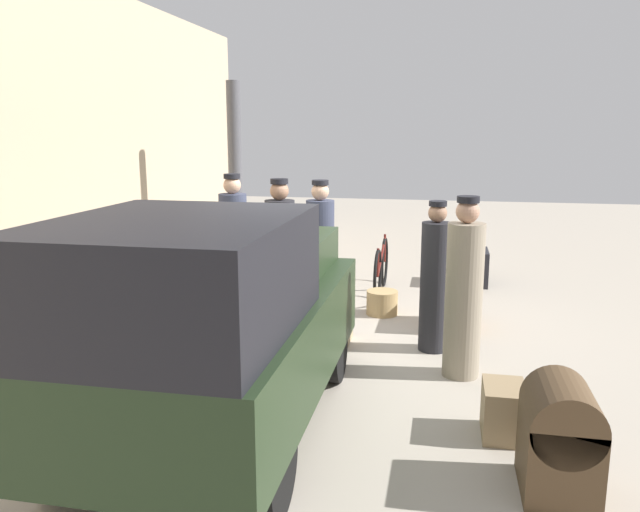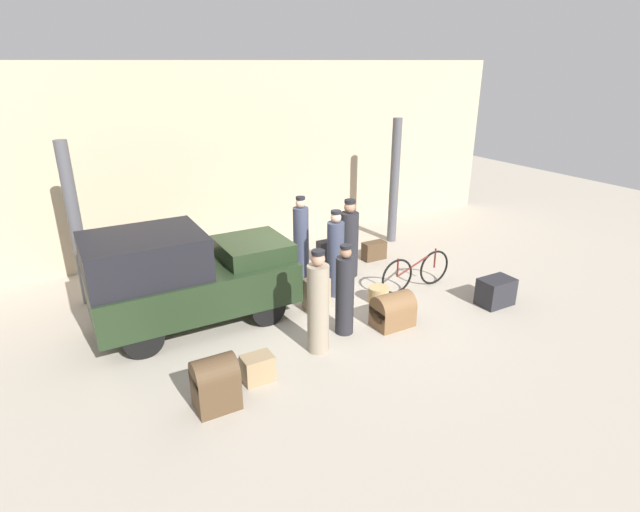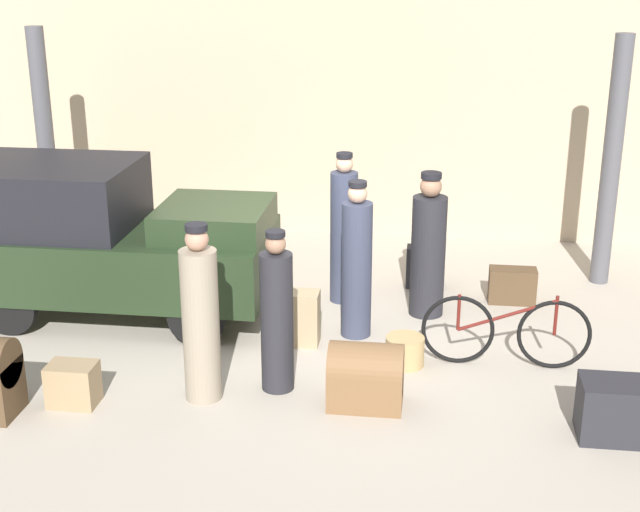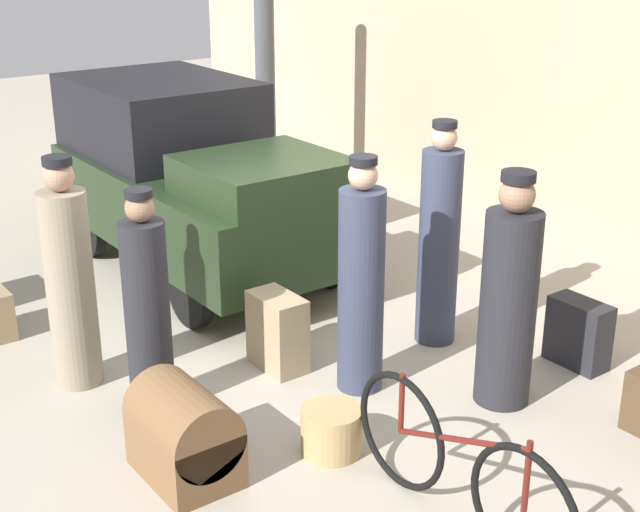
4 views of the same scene
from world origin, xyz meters
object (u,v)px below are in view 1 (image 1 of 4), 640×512
(porter_with_bicycle, at_px, (435,283))
(trunk_wicker_pale, at_px, (560,436))
(porter_lifting_near_truck, at_px, (280,248))
(trunk_barrel_dark, at_px, (453,303))
(suitcase_tan_flat, at_px, (472,267))
(bicycle, at_px, (381,268))
(conductor_in_dark_uniform, at_px, (320,259))
(suitcase_small_leather, at_px, (267,271))
(suitcase_black_upright, at_px, (219,283))
(porter_carrying_trunk, at_px, (464,295))
(porter_standing_middle, at_px, (234,257))
(wicker_basket, at_px, (382,303))
(trunk_large_brown, at_px, (338,317))
(truck, at_px, (213,318))
(trunk_umber_medium, at_px, (503,411))

(porter_with_bicycle, distance_m, trunk_wicker_pale, 2.79)
(porter_lifting_near_truck, relative_size, trunk_barrel_dark, 2.45)
(porter_with_bicycle, bearing_deg, porter_lifting_near_truck, 55.92)
(porter_with_bicycle, relative_size, suitcase_tan_flat, 2.44)
(bicycle, relative_size, conductor_in_dark_uniform, 0.97)
(porter_lifting_near_truck, height_order, suitcase_small_leather, porter_lifting_near_truck)
(suitcase_tan_flat, bearing_deg, bicycle, 123.90)
(porter_with_bicycle, xyz_separation_m, suitcase_black_upright, (1.40, 3.00, -0.49))
(porter_carrying_trunk, relative_size, porter_with_bicycle, 1.08)
(bicycle, distance_m, suitcase_small_leather, 1.82)
(bicycle, height_order, porter_standing_middle, porter_standing_middle)
(wicker_basket, height_order, trunk_large_brown, trunk_large_brown)
(truck, xyz_separation_m, trunk_large_brown, (2.34, -0.57, -0.66))
(truck, bearing_deg, trunk_large_brown, -13.76)
(trunk_barrel_dark, relative_size, suitcase_black_upright, 1.32)
(suitcase_black_upright, bearing_deg, suitcase_small_leather, -20.16)
(truck, relative_size, trunk_umber_medium, 7.64)
(conductor_in_dark_uniform, bearing_deg, bicycle, -19.99)
(suitcase_tan_flat, xyz_separation_m, trunk_wicker_pale, (-5.79, -0.34, 0.13))
(porter_standing_middle, distance_m, trunk_umber_medium, 3.82)
(bicycle, relative_size, porter_standing_middle, 0.93)
(trunk_umber_medium, relative_size, suitcase_black_upright, 0.85)
(suitcase_small_leather, relative_size, trunk_large_brown, 0.94)
(porter_standing_middle, distance_m, porter_with_bicycle, 2.44)
(wicker_basket, height_order, trunk_umber_medium, trunk_umber_medium)
(porter_with_bicycle, bearing_deg, porter_standing_middle, 80.64)
(conductor_in_dark_uniform, xyz_separation_m, trunk_wicker_pale, (-3.27, -2.27, -0.43))
(porter_with_bicycle, distance_m, suitcase_black_upright, 3.34)
(porter_lifting_near_truck, bearing_deg, trunk_barrel_dark, -102.88)
(wicker_basket, xyz_separation_m, porter_with_bicycle, (-1.23, -0.68, 0.60))
(suitcase_small_leather, bearing_deg, trunk_barrel_dark, -119.16)
(suitcase_small_leather, relative_size, suitcase_tan_flat, 0.85)
(trunk_large_brown, xyz_separation_m, trunk_barrel_dark, (0.86, -1.29, -0.01))
(porter_with_bicycle, xyz_separation_m, suitcase_small_leather, (2.47, 2.60, -0.54))
(suitcase_small_leather, bearing_deg, porter_with_bicycle, -133.48)
(trunk_barrel_dark, bearing_deg, porter_with_bicycle, 166.11)
(porter_carrying_trunk, bearing_deg, porter_standing_middle, 68.13)
(porter_carrying_trunk, height_order, trunk_umber_medium, porter_carrying_trunk)
(trunk_large_brown, height_order, suitcase_tan_flat, trunk_large_brown)
(porter_carrying_trunk, relative_size, trunk_barrel_dark, 2.49)
(wicker_basket, xyz_separation_m, trunk_large_brown, (-1.20, 0.38, 0.15))
(bicycle, height_order, trunk_wicker_pale, bicycle)
(trunk_large_brown, bearing_deg, suitcase_black_upright, 54.71)
(porter_standing_middle, bearing_deg, bicycle, -40.61)
(bicycle, bearing_deg, porter_with_bicycle, -160.42)
(porter_with_bicycle, xyz_separation_m, trunk_barrel_dark, (0.89, -0.22, -0.46))
(wicker_basket, xyz_separation_m, suitcase_tan_flat, (1.93, -1.22, 0.11))
(porter_carrying_trunk, bearing_deg, trunk_umber_medium, -165.94)
(trunk_umber_medium, bearing_deg, porter_lifting_near_truck, 39.11)
(porter_carrying_trunk, distance_m, conductor_in_dark_uniform, 2.14)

